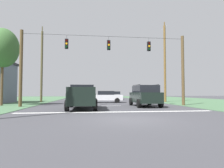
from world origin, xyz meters
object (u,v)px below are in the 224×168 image
(suv_black, at_px, (145,95))
(tree_roadside_right, at_px, (3,48))
(distant_car_oncoming, at_px, (115,95))
(utility_pole_near_left, at_px, (42,65))
(distant_car_crossing_white, at_px, (106,97))
(overhead_signal_span, at_px, (107,65))
(utility_pole_mid_right, at_px, (165,63))
(pickup_truck, at_px, (82,97))

(suv_black, xyz_separation_m, tree_roadside_right, (-13.88, 2.46, 4.72))
(distant_car_oncoming, relative_size, utility_pole_near_left, 0.42)
(distant_car_crossing_white, xyz_separation_m, tree_roadside_right, (-10.84, -4.81, 4.99))
(distant_car_oncoming, xyz_separation_m, tree_roadside_right, (-13.55, -15.42, 4.99))
(overhead_signal_span, bearing_deg, tree_roadside_right, 170.95)
(overhead_signal_span, xyz_separation_m, suv_black, (3.58, -0.82, -2.91))
(distant_car_oncoming, bearing_deg, tree_roadside_right, -131.31)
(distant_car_crossing_white, height_order, utility_pole_near_left, utility_pole_near_left)
(utility_pole_mid_right, distance_m, tree_roadside_right, 19.80)
(utility_pole_mid_right, bearing_deg, suv_black, -124.51)
(overhead_signal_span, distance_m, utility_pole_mid_right, 11.23)
(distant_car_crossing_white, distance_m, utility_pole_near_left, 9.75)
(pickup_truck, height_order, distant_car_oncoming, pickup_truck)
(suv_black, relative_size, distant_car_oncoming, 1.11)
(overhead_signal_span, bearing_deg, pickup_truck, -129.55)
(distant_car_oncoming, xyz_separation_m, utility_pole_near_left, (-11.33, -8.89, 4.21))
(suv_black, bearing_deg, utility_pole_near_left, 142.36)
(distant_car_crossing_white, xyz_separation_m, distant_car_oncoming, (2.71, 10.62, 0.00))
(pickup_truck, xyz_separation_m, distant_car_crossing_white, (2.78, 9.17, -0.18))
(utility_pole_mid_right, bearing_deg, distant_car_oncoming, 118.41)
(distant_car_crossing_white, relative_size, distant_car_oncoming, 1.02)
(distant_car_oncoming, distance_m, tree_roadside_right, 21.13)
(overhead_signal_span, relative_size, tree_roadside_right, 2.08)
(overhead_signal_span, relative_size, distant_car_crossing_white, 3.66)
(overhead_signal_span, height_order, pickup_truck, overhead_signal_span)
(distant_car_crossing_white, height_order, distant_car_oncoming, same)
(pickup_truck, xyz_separation_m, distant_car_oncoming, (5.50, 19.78, -0.18))
(pickup_truck, relative_size, utility_pole_mid_right, 0.48)
(utility_pole_mid_right, bearing_deg, tree_roadside_right, -164.92)
(utility_pole_mid_right, relative_size, tree_roadside_right, 1.45)
(distant_car_crossing_white, relative_size, utility_pole_mid_right, 0.39)
(tree_roadside_right, bearing_deg, utility_pole_mid_right, 15.08)
(pickup_truck, bearing_deg, utility_pole_near_left, 118.16)
(distant_car_oncoming, relative_size, tree_roadside_right, 0.56)
(distant_car_crossing_white, distance_m, utility_pole_mid_right, 9.52)
(distant_car_crossing_white, bearing_deg, pickup_truck, -106.89)
(pickup_truck, xyz_separation_m, tree_roadside_right, (-8.06, 4.36, 4.81))
(suv_black, xyz_separation_m, distant_car_oncoming, (-0.33, 17.88, -0.27))
(distant_car_oncoming, distance_m, utility_pole_mid_right, 12.60)
(utility_pole_near_left, bearing_deg, tree_roadside_right, -108.82)
(overhead_signal_span, height_order, tree_roadside_right, tree_roadside_right)
(distant_car_crossing_white, relative_size, tree_roadside_right, 0.57)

